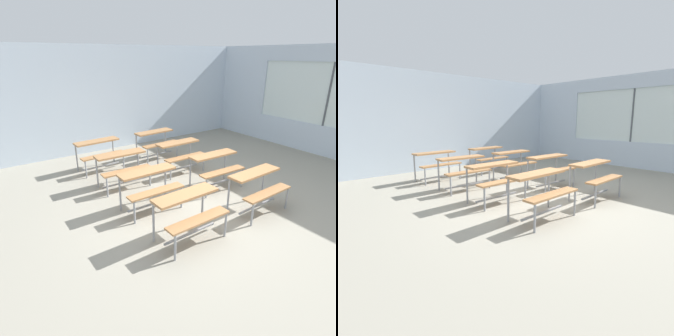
# 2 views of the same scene
# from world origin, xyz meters

# --- Properties ---
(ground) EXTENTS (10.00, 9.00, 0.05)m
(ground) POSITION_xyz_m (0.00, 0.00, -0.03)
(ground) COLOR gray
(wall_back) EXTENTS (10.00, 0.12, 3.00)m
(wall_back) POSITION_xyz_m (0.00, 4.50, 1.50)
(wall_back) COLOR silver
(wall_back) RESTS_ON ground
(desk_bench_r0c0) EXTENTS (1.11, 0.61, 0.74)m
(desk_bench_r0c0) POSITION_xyz_m (-0.69, -0.62, 0.56)
(desk_bench_r0c0) COLOR #A87547
(desk_bench_r0c0) RESTS_ON ground
(desk_bench_r0c1) EXTENTS (1.12, 0.62, 0.74)m
(desk_bench_r0c1) POSITION_xyz_m (0.90, -0.63, 0.56)
(desk_bench_r0c1) COLOR #A87547
(desk_bench_r0c1) RESTS_ON ground
(desk_bench_r1c0) EXTENTS (1.10, 0.59, 0.74)m
(desk_bench_r1c0) POSITION_xyz_m (-0.70, 0.53, 0.56)
(desk_bench_r1c0) COLOR #A87547
(desk_bench_r1c0) RESTS_ON ground
(desk_bench_r1c1) EXTENTS (1.12, 0.62, 0.74)m
(desk_bench_r1c1) POSITION_xyz_m (0.96, 0.54, 0.56)
(desk_bench_r1c1) COLOR #A87547
(desk_bench_r1c1) RESTS_ON ground
(desk_bench_r2c0) EXTENTS (1.11, 0.61, 0.74)m
(desk_bench_r2c0) POSITION_xyz_m (-0.68, 1.72, 0.56)
(desk_bench_r2c0) COLOR #A87547
(desk_bench_r2c0) RESTS_ON ground
(desk_bench_r2c1) EXTENTS (1.10, 0.59, 0.74)m
(desk_bench_r2c1) POSITION_xyz_m (0.87, 1.71, 0.56)
(desk_bench_r2c1) COLOR #A87547
(desk_bench_r2c1) RESTS_ON ground
(desk_bench_r3c0) EXTENTS (1.13, 0.64, 0.74)m
(desk_bench_r3c0) POSITION_xyz_m (-0.72, 2.94, 0.56)
(desk_bench_r3c0) COLOR #A87547
(desk_bench_r3c0) RESTS_ON ground
(desk_bench_r3c1) EXTENTS (1.13, 0.65, 0.74)m
(desk_bench_r3c1) POSITION_xyz_m (0.95, 2.94, 0.56)
(desk_bench_r3c1) COLOR #A87547
(desk_bench_r3c1) RESTS_ON ground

